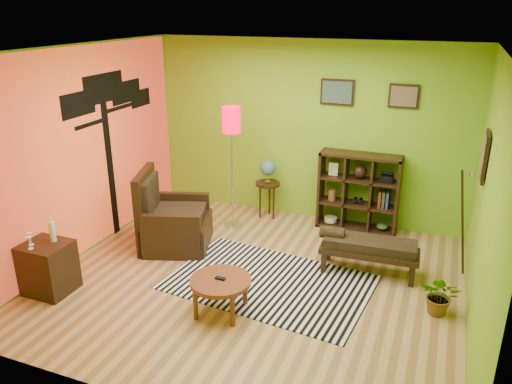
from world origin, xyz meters
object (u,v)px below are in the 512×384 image
at_px(armchair, 171,224).
at_px(side_cabinet, 48,267).
at_px(cube_shelf, 359,192).
at_px(bench, 367,247).
at_px(globe_table, 268,174).
at_px(potted_plant, 440,299).
at_px(floor_lamp, 231,131).
at_px(coffee_table, 220,284).

xyz_separation_m(armchair, side_cabinet, (-0.75, -1.60, -0.02)).
relative_size(cube_shelf, bench, 0.94).
bearing_deg(side_cabinet, globe_table, 61.49).
bearing_deg(armchair, cube_shelf, 33.09).
height_order(cube_shelf, potted_plant, cube_shelf).
xyz_separation_m(armchair, potted_plant, (3.66, -0.38, -0.16)).
xyz_separation_m(side_cabinet, floor_lamp, (1.28, 2.54, 1.20)).
height_order(coffee_table, potted_plant, coffee_table).
distance_m(globe_table, cube_shelf, 1.45).
bearing_deg(armchair, bench, 5.09).
height_order(cube_shelf, bench, cube_shelf).
distance_m(coffee_table, armchair, 1.85).
distance_m(armchair, cube_shelf, 2.84).
bearing_deg(coffee_table, globe_table, 99.16).
relative_size(floor_lamp, cube_shelf, 1.57).
distance_m(armchair, bench, 2.73).
bearing_deg(bench, armchair, -174.91).
bearing_deg(coffee_table, side_cabinet, -170.51).
relative_size(armchair, cube_shelf, 0.96).
xyz_separation_m(coffee_table, potted_plant, (2.29, 0.86, -0.18)).
distance_m(coffee_table, potted_plant, 2.46).
height_order(floor_lamp, cube_shelf, floor_lamp).
relative_size(cube_shelf, potted_plant, 2.60).
xyz_separation_m(coffee_table, globe_table, (-0.44, 2.72, 0.37)).
bearing_deg(coffee_table, potted_plant, 20.66).
bearing_deg(floor_lamp, potted_plant, -23.04).
bearing_deg(globe_table, potted_plant, -34.17).
distance_m(armchair, floor_lamp, 1.61).
xyz_separation_m(armchair, globe_table, (0.92, 1.47, 0.39)).
distance_m(coffee_table, side_cabinet, 2.14).
bearing_deg(cube_shelf, floor_lamp, -161.83).
height_order(bench, potted_plant, bench).
xyz_separation_m(side_cabinet, globe_table, (1.67, 3.07, 0.41)).
height_order(armchair, bench, armchair).
bearing_deg(floor_lamp, side_cabinet, -116.78).
distance_m(armchair, side_cabinet, 1.77).
bearing_deg(bench, potted_plant, -33.83).
bearing_deg(armchair, floor_lamp, 60.28).
height_order(globe_table, cube_shelf, cube_shelf).
bearing_deg(coffee_table, bench, 47.62).
height_order(globe_table, potted_plant, globe_table).
height_order(coffee_table, cube_shelf, cube_shelf).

